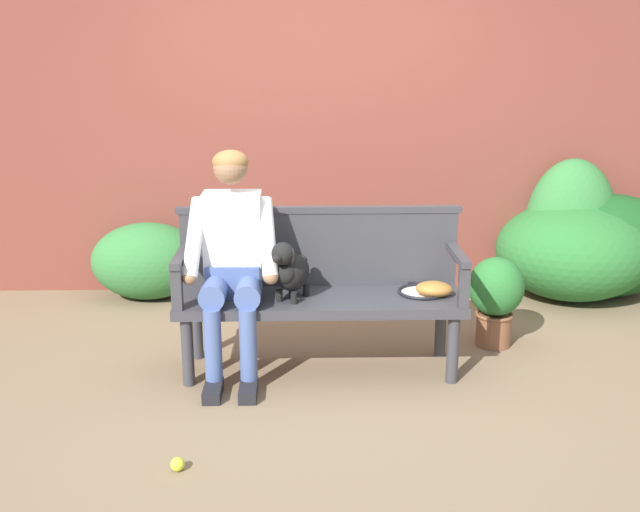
% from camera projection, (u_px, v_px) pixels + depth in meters
% --- Properties ---
extents(ground_plane, '(40.00, 40.00, 0.00)m').
position_uv_depth(ground_plane, '(320.00, 369.00, 4.60)').
color(ground_plane, '#7A664C').
extents(brick_garden_fence, '(8.00, 0.30, 2.29)m').
position_uv_depth(brick_garden_fence, '(315.00, 146.00, 5.98)').
color(brick_garden_fence, brown).
rests_on(brick_garden_fence, ground).
extents(hedge_bush_mid_left, '(0.87, 0.61, 0.60)m').
position_uv_depth(hedge_bush_mid_left, '(148.00, 261.00, 5.84)').
color(hedge_bush_mid_left, '#337538').
rests_on(hedge_bush_mid_left, ground).
extents(hedge_bush_mid_right, '(1.20, 1.09, 0.76)m').
position_uv_depth(hedge_bush_mid_right, '(573.00, 251.00, 5.83)').
color(hedge_bush_mid_right, '#286B2D').
rests_on(hedge_bush_mid_right, ground).
extents(hedge_bush_far_right, '(1.11, 0.70, 0.82)m').
position_uv_depth(hedge_bush_far_right, '(608.00, 246.00, 5.85)').
color(hedge_bush_far_right, '#194C1E').
rests_on(hedge_bush_far_right, ground).
extents(hedge_bush_far_left, '(0.71, 0.56, 1.09)m').
position_uv_depth(hedge_bush_far_left, '(570.00, 227.00, 5.88)').
color(hedge_bush_far_left, '#337538').
rests_on(hedge_bush_far_left, ground).
extents(garden_bench, '(1.71, 0.52, 0.47)m').
position_uv_depth(garden_bench, '(320.00, 306.00, 4.49)').
color(garden_bench, '#38383D').
rests_on(garden_bench, ground).
extents(bench_backrest, '(1.75, 0.06, 0.50)m').
position_uv_depth(bench_backrest, '(319.00, 245.00, 4.63)').
color(bench_backrest, '#38383D').
rests_on(bench_backrest, garden_bench).
extents(bench_armrest_left_end, '(0.06, 0.52, 0.28)m').
position_uv_depth(bench_armrest_left_end, '(180.00, 269.00, 4.31)').
color(bench_armrest_left_end, '#38383D').
rests_on(bench_armrest_left_end, garden_bench).
extents(bench_armrest_right_end, '(0.06, 0.52, 0.28)m').
position_uv_depth(bench_armrest_right_end, '(460.00, 267.00, 4.35)').
color(bench_armrest_right_end, '#38383D').
rests_on(bench_armrest_right_end, garden_bench).
extents(person_seated, '(0.56, 0.66, 1.34)m').
position_uv_depth(person_seated, '(232.00, 254.00, 4.37)').
color(person_seated, black).
rests_on(person_seated, ground).
extents(dog_on_bench, '(0.28, 0.36, 0.37)m').
position_uv_depth(dog_on_bench, '(290.00, 270.00, 4.36)').
color(dog_on_bench, black).
rests_on(dog_on_bench, garden_bench).
extents(tennis_racket, '(0.35, 0.58, 0.03)m').
position_uv_depth(tennis_racket, '(420.00, 290.00, 4.55)').
color(tennis_racket, black).
rests_on(tennis_racket, garden_bench).
extents(baseball_glove, '(0.25, 0.21, 0.09)m').
position_uv_depth(baseball_glove, '(434.00, 289.00, 4.46)').
color(baseball_glove, '#9E6B2D').
rests_on(baseball_glove, garden_bench).
extents(tennis_ball, '(0.07, 0.07, 0.07)m').
position_uv_depth(tennis_ball, '(178.00, 464.00, 3.49)').
color(tennis_ball, '#CCDB33').
rests_on(tennis_ball, ground).
extents(potted_plant, '(0.36, 0.36, 0.60)m').
position_uv_depth(potted_plant, '(496.00, 295.00, 4.88)').
color(potted_plant, brown).
rests_on(potted_plant, ground).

